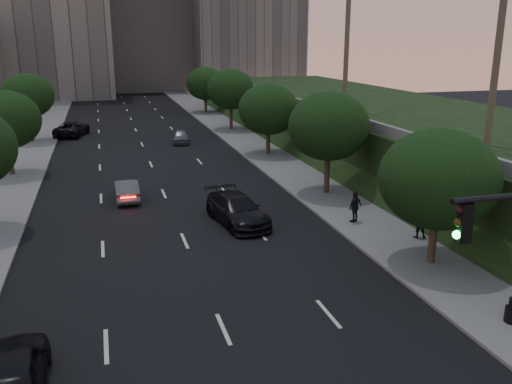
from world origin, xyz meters
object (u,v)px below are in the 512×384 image
object	(u,v)px
pedestrian_b	(419,222)
sedan_far_left	(72,129)
sedan_near_left	(11,375)
sedan_far_right	(181,136)
pedestrian_c	(355,207)
sedan_mid_left	(126,190)
sedan_near_right	(237,210)

from	to	relation	value
pedestrian_b	sedan_far_left	bearing A→B (deg)	-46.62
sedan_near_left	sedan_far_right	bearing A→B (deg)	-106.81
pedestrian_c	sedan_mid_left	bearing A→B (deg)	-63.90
sedan_mid_left	sedan_far_right	size ratio (longest dim) A/B	1.03
sedan_mid_left	pedestrian_c	distance (m)	14.46
sedan_far_right	pedestrian_c	xyz separation A→B (m)	(5.63, -26.82, 0.36)
sedan_mid_left	sedan_near_left	bearing A→B (deg)	77.02
sedan_near_left	sedan_far_left	world-z (taller)	sedan_near_left
pedestrian_b	sedan_near_left	bearing A→B (deg)	41.29
sedan_mid_left	sedan_far_right	world-z (taller)	sedan_far_right
sedan_near_right	pedestrian_c	bearing A→B (deg)	-26.72
sedan_mid_left	sedan_far_left	world-z (taller)	sedan_far_left
sedan_far_right	pedestrian_b	bearing A→B (deg)	-67.28
sedan_mid_left	sedan_near_right	world-z (taller)	sedan_near_right
pedestrian_c	sedan_near_right	bearing A→B (deg)	-46.44
sedan_near_right	pedestrian_c	size ratio (longest dim) A/B	3.12
sedan_near_right	pedestrian_c	xyz separation A→B (m)	(6.16, -1.98, 0.23)
sedan_near_left	pedestrian_b	xyz separation A→B (m)	(18.02, 8.04, 0.15)
sedan_far_right	pedestrian_c	distance (m)	27.41
sedan_far_left	sedan_far_right	size ratio (longest dim) A/B	1.41
sedan_far_right	pedestrian_b	size ratio (longest dim) A/B	2.41
pedestrian_b	pedestrian_c	world-z (taller)	pedestrian_c
sedan_near_left	sedan_far_right	xyz separation A→B (m)	(10.34, 37.91, -0.14)
sedan_mid_left	sedan_far_right	distance (m)	19.48
pedestrian_c	sedan_far_left	bearing A→B (deg)	-93.30
sedan_far_right	pedestrian_c	size ratio (longest dim) A/B	2.24
sedan_near_left	sedan_far_left	distance (m)	44.97
sedan_mid_left	pedestrian_c	xyz separation A→B (m)	(11.81, -8.34, 0.36)
sedan_far_left	sedan_near_right	size ratio (longest dim) A/B	1.01
pedestrian_b	pedestrian_c	distance (m)	3.68
sedan_near_left	pedestrian_b	bearing A→B (deg)	-157.52
sedan_mid_left	sedan_far_left	size ratio (longest dim) A/B	0.73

